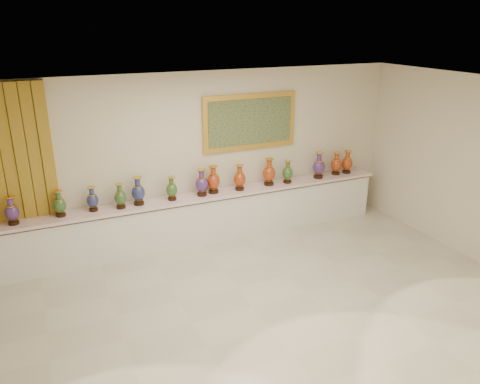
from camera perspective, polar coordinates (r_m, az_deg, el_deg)
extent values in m
plane|color=beige|center=(6.77, 1.48, -13.82)|extent=(8.00, 8.00, 0.00)
plane|color=beige|center=(8.25, -5.97, 4.02)|extent=(8.00, 0.00, 8.00)
plane|color=beige|center=(8.50, 26.71, 2.41)|extent=(0.00, 5.00, 5.00)
plane|color=white|center=(5.66, 1.75, 12.23)|extent=(8.00, 8.00, 0.00)
cube|color=gold|center=(8.48, 1.23, 8.56)|extent=(1.80, 0.06, 1.00)
cube|color=#1B361B|center=(8.45, 1.33, 8.52)|extent=(1.62, 0.02, 0.82)
cube|color=white|center=(8.42, -5.20, -3.55)|extent=(7.20, 0.42, 0.81)
cube|color=silver|center=(8.23, -5.25, -0.60)|extent=(7.28, 0.48, 0.05)
cylinder|color=black|center=(7.83, -25.86, -3.39)|extent=(0.16, 0.16, 0.04)
cone|color=gold|center=(7.81, -25.91, -3.07)|extent=(0.14, 0.14, 0.03)
ellipsoid|color=#241350|center=(7.77, -26.05, -2.24)|extent=(0.25, 0.25, 0.26)
cylinder|color=gold|center=(7.73, -26.17, -1.49)|extent=(0.14, 0.14, 0.01)
cylinder|color=#241350|center=(7.71, -26.23, -1.10)|extent=(0.08, 0.08, 0.09)
cone|color=#241350|center=(7.69, -26.30, -0.66)|extent=(0.14, 0.14, 0.03)
cylinder|color=gold|center=(7.69, -26.32, -0.54)|extent=(0.14, 0.14, 0.01)
cylinder|color=black|center=(7.85, -20.98, -2.61)|extent=(0.15, 0.15, 0.04)
cone|color=gold|center=(7.83, -21.03, -2.30)|extent=(0.13, 0.13, 0.03)
ellipsoid|color=black|center=(7.79, -21.13, -1.51)|extent=(0.26, 0.26, 0.25)
cylinder|color=gold|center=(7.75, -21.23, -0.79)|extent=(0.13, 0.13, 0.01)
cylinder|color=black|center=(7.74, -21.28, -0.42)|extent=(0.08, 0.08, 0.09)
cone|color=black|center=(7.72, -21.33, 0.00)|extent=(0.13, 0.13, 0.03)
cylinder|color=gold|center=(7.71, -21.35, 0.11)|extent=(0.14, 0.14, 0.01)
cylinder|color=black|center=(7.90, -17.42, -2.04)|extent=(0.14, 0.14, 0.04)
cone|color=gold|center=(7.88, -17.45, -1.74)|extent=(0.12, 0.12, 0.03)
ellipsoid|color=#0C1440|center=(7.84, -17.54, -0.98)|extent=(0.21, 0.21, 0.23)
cylinder|color=gold|center=(7.81, -17.61, -0.30)|extent=(0.13, 0.13, 0.01)
cylinder|color=#0C1440|center=(7.79, -17.65, 0.05)|extent=(0.07, 0.07, 0.08)
cone|color=#0C1440|center=(7.77, -17.70, 0.45)|extent=(0.13, 0.13, 0.03)
cylinder|color=gold|center=(7.77, -17.71, 0.56)|extent=(0.13, 0.13, 0.01)
cylinder|color=black|center=(7.88, -14.29, -1.75)|extent=(0.15, 0.15, 0.04)
cone|color=gold|center=(7.87, -14.32, -1.44)|extent=(0.13, 0.13, 0.03)
ellipsoid|color=black|center=(7.83, -14.39, -0.66)|extent=(0.20, 0.20, 0.24)
cylinder|color=gold|center=(7.79, -14.46, 0.05)|extent=(0.13, 0.13, 0.01)
cylinder|color=black|center=(7.77, -14.49, 0.42)|extent=(0.08, 0.08, 0.09)
cone|color=black|center=(7.75, -14.53, 0.84)|extent=(0.13, 0.13, 0.03)
cylinder|color=gold|center=(7.75, -14.54, 0.95)|extent=(0.14, 0.14, 0.01)
cylinder|color=black|center=(7.96, -12.21, -1.33)|extent=(0.17, 0.17, 0.05)
cone|color=gold|center=(7.95, -12.24, -0.98)|extent=(0.15, 0.15, 0.03)
ellipsoid|color=#0C1440|center=(7.90, -12.31, -0.08)|extent=(0.26, 0.26, 0.28)
cylinder|color=gold|center=(7.86, -12.37, 0.72)|extent=(0.15, 0.15, 0.01)
cylinder|color=#0C1440|center=(7.84, -12.40, 1.14)|extent=(0.09, 0.09, 0.10)
cone|color=#0C1440|center=(7.82, -12.44, 1.62)|extent=(0.15, 0.15, 0.04)
cylinder|color=gold|center=(7.81, -12.45, 1.75)|extent=(0.16, 0.16, 0.01)
cylinder|color=black|center=(8.07, -8.27, -0.80)|extent=(0.15, 0.15, 0.04)
cone|color=gold|center=(8.05, -8.29, -0.50)|extent=(0.13, 0.13, 0.03)
ellipsoid|color=black|center=(8.02, -8.33, 0.26)|extent=(0.20, 0.20, 0.24)
cylinder|color=gold|center=(7.98, -8.37, 0.94)|extent=(0.13, 0.13, 0.01)
cylinder|color=black|center=(7.97, -8.38, 1.30)|extent=(0.08, 0.08, 0.09)
cone|color=black|center=(7.95, -8.41, 1.70)|extent=(0.13, 0.13, 0.03)
cylinder|color=gold|center=(7.94, -8.41, 1.81)|extent=(0.13, 0.13, 0.01)
cylinder|color=black|center=(8.21, -4.66, -0.26)|extent=(0.17, 0.17, 0.05)
cone|color=gold|center=(8.19, -4.67, 0.09)|extent=(0.15, 0.15, 0.03)
ellipsoid|color=#241350|center=(8.15, -4.70, 0.96)|extent=(0.27, 0.27, 0.28)
cylinder|color=gold|center=(8.11, -4.72, 1.74)|extent=(0.15, 0.15, 0.01)
cylinder|color=#241350|center=(8.09, -4.74, 2.15)|extent=(0.09, 0.09, 0.10)
cone|color=#241350|center=(8.07, -4.75, 2.61)|extent=(0.15, 0.15, 0.04)
cylinder|color=gold|center=(8.07, -4.75, 2.74)|extent=(0.16, 0.16, 0.01)
cylinder|color=black|center=(8.32, -3.24, 0.07)|extent=(0.18, 0.18, 0.05)
cone|color=gold|center=(8.30, -3.25, 0.42)|extent=(0.15, 0.15, 0.03)
ellipsoid|color=#920609|center=(8.26, -3.27, 1.33)|extent=(0.24, 0.24, 0.29)
cylinder|color=gold|center=(8.22, -3.29, 2.14)|extent=(0.16, 0.16, 0.01)
cylinder|color=#920609|center=(8.20, -3.29, 2.56)|extent=(0.09, 0.09, 0.10)
cone|color=#920609|center=(8.18, -3.30, 3.04)|extent=(0.16, 0.16, 0.04)
cylinder|color=gold|center=(8.17, -3.31, 3.17)|extent=(0.16, 0.16, 0.01)
cylinder|color=black|center=(8.46, -0.05, 0.43)|extent=(0.17, 0.17, 0.05)
cone|color=gold|center=(8.44, -0.05, 0.76)|extent=(0.15, 0.15, 0.03)
ellipsoid|color=#920609|center=(8.40, -0.05, 1.60)|extent=(0.28, 0.28, 0.27)
cylinder|color=gold|center=(8.36, -0.05, 2.34)|extent=(0.15, 0.15, 0.01)
cylinder|color=#920609|center=(8.35, -0.05, 2.73)|extent=(0.09, 0.09, 0.10)
cone|color=#920609|center=(8.33, -0.05, 3.18)|extent=(0.15, 0.15, 0.04)
cylinder|color=gold|center=(8.32, -0.05, 3.30)|extent=(0.15, 0.15, 0.01)
cylinder|color=black|center=(8.73, 3.53, 1.04)|extent=(0.18, 0.18, 0.05)
cone|color=gold|center=(8.71, 3.53, 1.39)|extent=(0.16, 0.16, 0.03)
ellipsoid|color=#920609|center=(8.67, 3.55, 2.27)|extent=(0.26, 0.26, 0.30)
cylinder|color=gold|center=(8.63, 3.57, 3.07)|extent=(0.16, 0.16, 0.01)
cylinder|color=#920609|center=(8.61, 3.58, 3.48)|extent=(0.09, 0.09, 0.11)
cone|color=#920609|center=(8.59, 3.59, 3.95)|extent=(0.16, 0.16, 0.04)
cylinder|color=gold|center=(8.58, 3.59, 4.08)|extent=(0.17, 0.17, 0.01)
cylinder|color=black|center=(8.88, 5.78, 1.28)|extent=(0.15, 0.15, 0.04)
cone|color=gold|center=(8.86, 5.79, 1.57)|extent=(0.13, 0.13, 0.03)
ellipsoid|color=black|center=(8.83, 5.82, 2.30)|extent=(0.21, 0.21, 0.25)
cylinder|color=gold|center=(8.80, 5.84, 2.95)|extent=(0.14, 0.14, 0.01)
cylinder|color=black|center=(8.78, 5.85, 3.29)|extent=(0.08, 0.08, 0.09)
cone|color=black|center=(8.76, 5.87, 3.68)|extent=(0.14, 0.14, 0.03)
cylinder|color=gold|center=(8.76, 5.87, 3.78)|extent=(0.14, 0.14, 0.01)
cylinder|color=black|center=(9.23, 9.50, 1.87)|extent=(0.18, 0.18, 0.05)
cone|color=gold|center=(9.22, 9.52, 2.20)|extent=(0.16, 0.16, 0.03)
ellipsoid|color=#241350|center=(9.17, 9.58, 3.04)|extent=(0.28, 0.28, 0.30)
cylinder|color=gold|center=(9.14, 9.62, 3.79)|extent=(0.16, 0.16, 0.01)
cylinder|color=#241350|center=(9.12, 9.64, 4.18)|extent=(0.09, 0.09, 0.11)
cone|color=#241350|center=(9.10, 9.67, 4.63)|extent=(0.16, 0.16, 0.04)
cylinder|color=gold|center=(9.10, 9.68, 4.75)|extent=(0.17, 0.17, 0.01)
cylinder|color=black|center=(9.51, 11.57, 2.26)|extent=(0.16, 0.16, 0.04)
cone|color=gold|center=(9.50, 11.59, 2.55)|extent=(0.14, 0.14, 0.03)
ellipsoid|color=#920609|center=(9.46, 11.64, 3.27)|extent=(0.26, 0.26, 0.26)
cylinder|color=gold|center=(9.43, 11.69, 3.92)|extent=(0.14, 0.14, 0.01)
cylinder|color=#920609|center=(9.41, 11.71, 4.25)|extent=(0.08, 0.08, 0.09)
cone|color=#920609|center=(9.40, 11.74, 4.63)|extent=(0.14, 0.14, 0.03)
cylinder|color=gold|center=(9.39, 11.75, 4.73)|extent=(0.15, 0.15, 0.01)
cylinder|color=black|center=(9.65, 12.84, 2.43)|extent=(0.16, 0.16, 0.05)
cone|color=gold|center=(9.63, 12.87, 2.71)|extent=(0.14, 0.14, 0.03)
ellipsoid|color=#920609|center=(9.60, 12.93, 3.43)|extent=(0.22, 0.22, 0.27)
cylinder|color=gold|center=(9.57, 12.98, 4.08)|extent=(0.15, 0.15, 0.01)
cylinder|color=#920609|center=(9.55, 13.00, 4.41)|extent=(0.08, 0.08, 0.10)
cone|color=#920609|center=(9.53, 13.04, 4.79)|extent=(0.15, 0.15, 0.04)
cylinder|color=gold|center=(9.53, 13.04, 4.89)|extent=(0.15, 0.15, 0.01)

